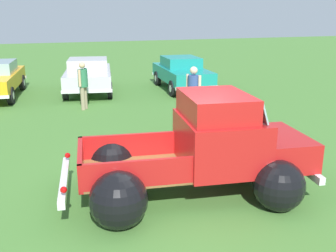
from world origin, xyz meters
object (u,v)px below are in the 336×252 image
show_car_1 (88,74)px  show_car_2 (182,72)px  vintage_pickup_truck (206,154)px  spectator_1 (83,83)px  spectator_0 (193,91)px

show_car_1 → show_car_2: 4.06m
vintage_pickup_truck → spectator_1: bearing=107.5°
show_car_2 → vintage_pickup_truck: bearing=-14.4°
spectator_1 → vintage_pickup_truck: bearing=-44.1°
vintage_pickup_truck → show_car_2: (3.30, 9.83, 0.02)m
spectator_0 → spectator_1: spectator_0 is taller
spectator_0 → spectator_1: size_ratio=1.06×
show_car_1 → show_car_2: size_ratio=1.04×
spectator_0 → show_car_2: bearing=39.1°
show_car_2 → spectator_0: spectator_0 is taller
show_car_1 → spectator_0: spectator_0 is taller
vintage_pickup_truck → show_car_1: 10.52m
show_car_2 → spectator_1: 5.18m
vintage_pickup_truck → spectator_0: (1.62, 4.50, 0.26)m
show_car_2 → spectator_1: bearing=-58.9°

